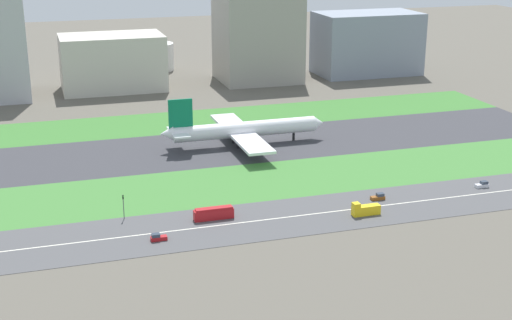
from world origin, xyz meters
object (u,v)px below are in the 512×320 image
at_px(cargo_warehouse, 367,43).
at_px(fuel_tank_west, 100,61).
at_px(bus_0, 214,213).
at_px(hangar_building, 113,62).
at_px(car_0, 158,237).
at_px(car_1, 378,197).
at_px(traffic_light, 123,205).
at_px(car_2, 482,185).
at_px(fuel_tank_centre, 154,57).
at_px(truck_0, 365,210).
at_px(airliner, 241,130).
at_px(office_tower, 258,38).

xyz_separation_m(cargo_warehouse, fuel_tank_west, (-143.33, 45.00, -10.30)).
distance_m(bus_0, hangar_building, 182.53).
height_order(car_0, hangar_building, hangar_building).
distance_m(car_1, fuel_tank_west, 235.22).
height_order(bus_0, traffic_light, traffic_light).
bearing_deg(car_2, cargo_warehouse, 76.12).
distance_m(cargo_warehouse, fuel_tank_centre, 121.25).
height_order(car_0, fuel_tank_west, fuel_tank_west).
height_order(bus_0, car_0, bus_0).
distance_m(truck_0, fuel_tank_centre, 238.01).
bearing_deg(bus_0, car_2, 0.00).
height_order(airliner, traffic_light, airliner).
bearing_deg(car_2, office_tower, 95.99).
bearing_deg(traffic_light, car_2, -4.01).
bearing_deg(fuel_tank_west, hangar_building, -87.09).
bearing_deg(car_0, car_1, -171.90).
distance_m(airliner, cargo_warehouse, 156.21).
bearing_deg(bus_0, truck_0, -13.07).
bearing_deg(traffic_light, hangar_building, 84.13).
xyz_separation_m(car_2, hangar_building, (-96.07, 182.00, 12.97)).
xyz_separation_m(traffic_light, fuel_tank_west, (15.61, 219.01, 2.39)).
bearing_deg(traffic_light, fuel_tank_centre, 77.96).
bearing_deg(office_tower, hangar_building, 180.00).
xyz_separation_m(bus_0, fuel_tank_centre, (22.06, 227.00, 5.88)).
distance_m(traffic_light, fuel_tank_west, 219.57).
distance_m(truck_0, fuel_tank_west, 242.72).
relative_size(car_1, fuel_tank_west, 0.19).
bearing_deg(car_1, traffic_light, 174.07).
height_order(office_tower, cargo_warehouse, office_tower).
relative_size(truck_0, car_2, 1.91).
height_order(airliner, bus_0, airliner).
bearing_deg(airliner, cargo_warehouse, 47.02).
relative_size(car_2, traffic_light, 0.61).
bearing_deg(bus_0, hangar_building, 92.13).
bearing_deg(traffic_light, fuel_tank_west, 85.92).
height_order(airliner, car_2, airliner).
distance_m(car_1, hangar_building, 191.79).
relative_size(truck_0, fuel_tank_west, 0.37).
relative_size(car_0, car_2, 1.00).
distance_m(hangar_building, fuel_tank_centre, 53.80).
relative_size(truck_0, fuel_tank_centre, 0.38).
bearing_deg(cargo_warehouse, fuel_tank_centre, 158.15).
distance_m(hangar_building, cargo_warehouse, 141.07).
relative_size(car_1, hangar_building, 0.09).
distance_m(car_2, traffic_light, 114.30).
distance_m(car_1, traffic_light, 77.46).
bearing_deg(fuel_tank_centre, car_0, -99.59).
relative_size(truck_0, car_0, 1.91).
height_order(bus_0, office_tower, office_tower).
bearing_deg(car_0, truck_0, 180.00).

